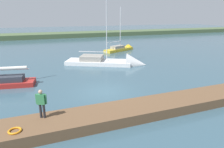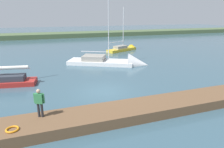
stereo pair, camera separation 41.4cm
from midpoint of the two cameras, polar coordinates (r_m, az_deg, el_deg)
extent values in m
plane|color=#385666|center=(17.05, -3.11, -5.05)|extent=(200.00, 200.00, 0.00)
cube|color=#4C603D|center=(61.16, -16.66, 9.93)|extent=(180.00, 8.00, 2.40)
cube|color=brown|center=(12.99, 3.30, -10.70)|extent=(25.60, 2.40, 0.65)
torus|color=orange|center=(11.56, -26.83, -14.17)|extent=(0.66, 0.66, 0.10)
cube|color=white|center=(26.60, -4.22, 2.97)|extent=(8.77, 6.48, 0.83)
cone|color=white|center=(26.10, 6.45, 2.65)|extent=(3.58, 3.70, 2.83)
cube|color=gray|center=(26.63, -6.19, 4.57)|extent=(3.52, 3.29, 0.65)
cylinder|color=silver|center=(25.71, -2.04, 13.62)|extent=(0.10, 0.10, 8.99)
cylinder|color=silver|center=(26.45, -5.95, 6.30)|extent=(3.29, 1.82, 0.08)
cube|color=#333842|center=(20.57, -27.81, -1.16)|extent=(2.73, 1.65, 0.52)
cylinder|color=silver|center=(20.31, -27.64, 1.10)|extent=(3.30, 0.68, 0.11)
cylinder|color=silver|center=(20.28, -27.68, 1.43)|extent=(3.01, 0.83, 0.32)
cube|color=gold|center=(36.30, 1.59, 6.71)|extent=(6.18, 3.99, 0.72)
cone|color=gold|center=(38.86, 5.05, 7.31)|extent=(1.97, 2.04, 1.59)
cube|color=gray|center=(35.97, 1.26, 7.63)|extent=(2.76, 2.17, 0.53)
cylinder|color=silver|center=(36.12, 2.05, 12.91)|extent=(0.12, 0.12, 7.10)
cylinder|color=silver|center=(35.12, 0.16, 9.07)|extent=(3.07, 1.49, 0.09)
cylinder|color=#28282D|center=(12.22, -20.53, -9.76)|extent=(0.14, 0.14, 0.83)
cylinder|color=#28282D|center=(12.13, -19.65, -9.85)|extent=(0.14, 0.14, 0.83)
cube|color=#337F4C|center=(11.89, -20.43, -6.72)|extent=(0.50, 0.40, 0.59)
sphere|color=tan|center=(11.73, -20.64, -4.75)|extent=(0.23, 0.23, 0.23)
cylinder|color=#337F4C|center=(12.01, -21.63, -6.55)|extent=(0.09, 0.09, 0.56)
cylinder|color=#337F4C|center=(11.77, -19.21, -6.75)|extent=(0.09, 0.09, 0.56)
camera|label=1|loc=(0.21, -90.71, -0.21)|focal=32.22mm
camera|label=2|loc=(0.21, 89.29, 0.21)|focal=32.22mm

